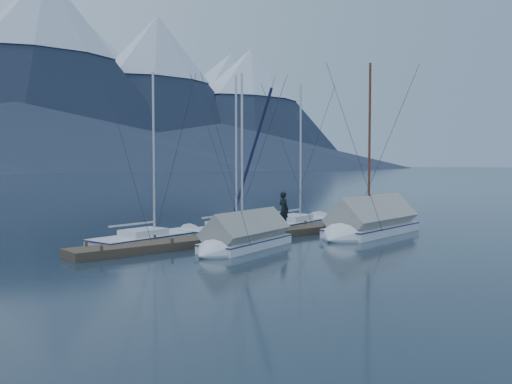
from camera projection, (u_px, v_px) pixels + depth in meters
ground at (285, 243)px, 24.04m from camera, size 1000.00×1000.00×0.00m
dock at (256, 236)px, 25.57m from camera, size 18.00×1.50×0.54m
mooring_posts at (248, 232)px, 25.23m from camera, size 15.12×1.52×0.35m
sailboat_open_left at (162, 238)px, 24.54m from camera, size 6.52×3.12×8.32m
sailboat_open_mid at (242, 229)px, 27.84m from camera, size 6.87×3.44×8.75m
sailboat_open_right at (304, 223)px, 30.79m from camera, size 6.83×3.57×8.70m
sailboat_covered_near at (367, 226)px, 26.72m from camera, size 7.50×3.52×9.39m
sailboat_covered_far at (241, 240)px, 22.28m from camera, size 5.91×3.37×7.94m
person at (284, 210)px, 27.07m from camera, size 0.48×0.68×1.79m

